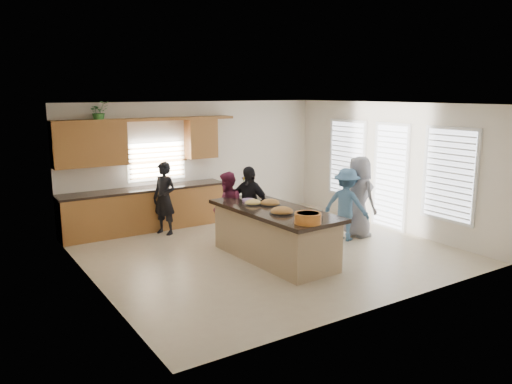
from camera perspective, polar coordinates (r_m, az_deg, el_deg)
floor at (r=9.69m, az=1.23°, el=-6.76°), size 6.50×6.50×0.00m
room_shell at (r=9.27m, az=1.28°, el=4.48°), size 6.52×6.02×2.81m
back_cabinetry at (r=11.20m, az=-12.93°, el=0.26°), size 4.08×0.66×2.46m
right_wall_glazing at (r=11.36m, az=15.26°, el=2.50°), size 0.06×4.00×2.25m
island at (r=9.12m, az=2.08°, el=-4.95°), size 1.28×2.75×0.95m
platter_front at (r=8.64m, az=2.98°, el=-2.28°), size 0.44×0.44×0.18m
platter_mid at (r=9.28m, az=1.64°, el=-1.31°), size 0.40×0.40×0.16m
platter_back at (r=9.31m, az=-0.33°, el=-1.27°), size 0.33×0.33×0.13m
salad_bowl at (r=8.01m, az=5.94°, el=-2.92°), size 0.43×0.43×0.17m
clear_cup at (r=8.48m, az=7.44°, el=-2.44°), size 0.07×0.07×0.10m
plate_stack at (r=9.56m, az=-0.87°, el=-0.95°), size 0.24×0.24×0.05m
flower_vase at (r=9.95m, az=-1.23°, el=0.65°), size 0.14×0.14×0.41m
potted_plant at (r=10.85m, az=-17.51°, el=8.75°), size 0.45×0.41×0.43m
woman_left_back at (r=10.83m, az=-10.42°, el=-0.71°), size 0.59×0.68×1.56m
woman_left_mid at (r=10.01m, az=-3.28°, el=-1.84°), size 0.78×0.86×1.46m
woman_left_front at (r=9.93m, az=-0.84°, el=-1.56°), size 0.75×1.00×1.58m
woman_right_back at (r=10.39m, az=10.28°, el=-1.41°), size 0.91×1.11×1.50m
woman_right_front at (r=10.69m, az=11.66°, el=-0.52°), size 0.55×0.84×1.71m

